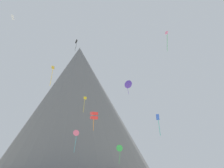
# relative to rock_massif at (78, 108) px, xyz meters

# --- Properties ---
(rock_massif) EXTENTS (93.83, 93.83, 59.97)m
(rock_massif) POSITION_rel_rock_massif_xyz_m (0.00, 0.00, 0.00)
(rock_massif) COLOR slate
(rock_massif) RESTS_ON ground_plane
(kite_yellow_mid) EXTENTS (1.03, 0.99, 5.17)m
(kite_yellow_mid) POSITION_rel_rock_massif_xyz_m (6.97, -39.65, -5.74)
(kite_yellow_mid) COLOR yellow
(kite_black_high) EXTENTS (0.69, 0.84, 4.12)m
(kite_black_high) POSITION_rel_rock_massif_xyz_m (3.97, -44.18, 11.96)
(kite_black_high) COLOR black
(kite_white_high) EXTENTS (0.78, 0.50, 1.26)m
(kite_white_high) POSITION_rel_rock_massif_xyz_m (-4.86, -73.95, 2.83)
(kite_white_high) COLOR white
(kite_pink_high) EXTENTS (0.77, 0.51, 5.34)m
(kite_pink_high) POSITION_rel_rock_massif_xyz_m (28.74, -65.58, 2.62)
(kite_pink_high) COLOR pink
(kite_indigo_mid) EXTENTS (2.21, 1.51, 4.19)m
(kite_indigo_mid) POSITION_rel_rock_massif_xyz_m (20.31, -50.01, -4.15)
(kite_indigo_mid) COLOR #5138B2
(kite_blue_low) EXTENTS (0.81, 0.49, 4.49)m
(kite_blue_low) POSITION_rel_rock_massif_xyz_m (25.45, -66.49, -17.35)
(kite_blue_low) COLOR blue
(kite_red_low) EXTENTS (1.84, 1.88, 4.09)m
(kite_red_low) POSITION_rel_rock_massif_xyz_m (11.77, -64.82, -16.06)
(kite_red_low) COLOR red
(kite_green_low) EXTENTS (1.96, 1.18, 5.29)m
(kite_green_low) POSITION_rel_rock_massif_xyz_m (17.87, -45.20, -21.77)
(kite_green_low) COLOR green
(kite_gold_mid) EXTENTS (0.73, 0.63, 4.25)m
(kite_gold_mid) POSITION_rel_rock_massif_xyz_m (3.60, -71.65, -8.38)
(kite_gold_mid) COLOR gold
(kite_rainbow_low) EXTENTS (1.78, 0.91, 6.13)m
(kite_rainbow_low) POSITION_rel_rock_massif_xyz_m (5.66, -47.94, -17.87)
(kite_rainbow_low) COLOR #E5668C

